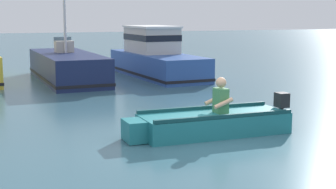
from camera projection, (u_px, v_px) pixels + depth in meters
The scene contains 4 objects.
ground_plane at pixel (210, 148), 9.39m from camera, with size 120.00×120.00×0.00m, color #386070.
rowboat_with_person at pixel (211, 122), 10.41m from camera, with size 3.70×1.13×1.19m.
moored_boat_navy at pixel (67, 67), 18.78m from camera, with size 2.17×6.14×4.90m.
moored_boat_blue at pixel (155, 57), 20.16m from camera, with size 2.35×6.18×2.00m.
Camera 1 is at (-3.95, -8.25, 2.49)m, focal length 53.54 mm.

